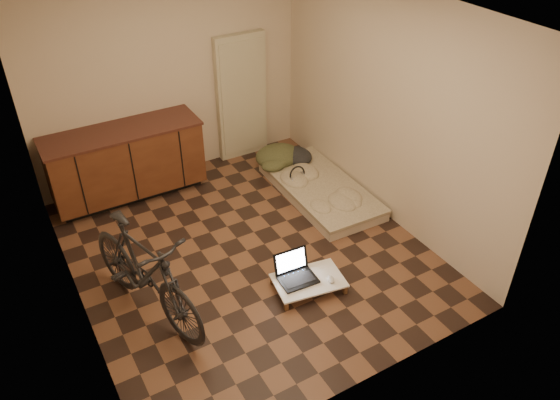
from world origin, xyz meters
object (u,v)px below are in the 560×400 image
futon (320,189)px  laptop (296,273)px  lap_desk (309,281)px  bicycle (144,268)px

futon → laptop: laptop is taller
futon → laptop: (-1.13, -1.26, 0.09)m
futon → lap_desk: (-1.04, -1.36, 0.02)m
laptop → bicycle: bearing=167.9°
bicycle → lap_desk: bicycle is taller
bicycle → futon: bearing=3.2°
laptop → lap_desk: bearing=-43.3°
lap_desk → bicycle: bearing=170.9°
lap_desk → laptop: bearing=142.3°
lap_desk → laptop: laptop is taller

